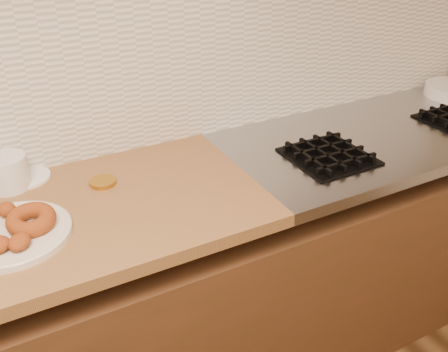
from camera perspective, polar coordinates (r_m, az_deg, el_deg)
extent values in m
cube|color=#BDAC8E|center=(1.52, -21.67, 16.85)|extent=(4.00, 0.02, 2.70)
cube|color=#522E1A|center=(1.72, -13.85, -18.02)|extent=(3.60, 0.60, 0.77)
cube|color=#9EA0A5|center=(1.92, 19.01, 4.84)|extent=(1.30, 0.62, 0.04)
cube|color=silver|center=(1.54, -20.57, 11.39)|extent=(3.60, 0.02, 0.60)
cube|color=black|center=(1.64, 12.45, 2.32)|extent=(0.26, 0.26, 0.01)
cube|color=black|center=(1.58, 9.97, 2.12)|extent=(0.01, 0.24, 0.02)
cube|color=black|center=(1.57, 14.55, 1.46)|extent=(0.24, 0.01, 0.02)
cube|color=black|center=(1.61, 11.68, 2.57)|extent=(0.01, 0.24, 0.02)
cube|color=black|center=(1.61, 13.17, 2.36)|extent=(0.24, 0.01, 0.02)
cube|color=black|center=(1.65, 13.32, 3.00)|extent=(0.01, 0.24, 0.02)
cube|color=black|center=(1.65, 11.86, 3.21)|extent=(0.24, 0.01, 0.02)
cube|color=black|center=(1.69, 14.88, 3.40)|extent=(0.01, 0.24, 0.02)
cube|color=black|center=(1.69, 10.60, 4.02)|extent=(0.24, 0.01, 0.02)
cube|color=black|center=(2.02, 25.00, 5.95)|extent=(0.01, 0.24, 0.02)
cube|color=black|center=(2.13, 24.71, 7.24)|extent=(0.24, 0.01, 0.02)
cylinder|color=silver|center=(1.33, -24.06, -6.42)|extent=(0.29, 0.29, 0.02)
torus|color=#994717|center=(1.31, -22.21, -4.89)|extent=(0.13, 0.14, 0.06)
ellipsoid|color=#994717|center=(1.25, -23.39, -7.27)|extent=(0.07, 0.08, 0.04)
ellipsoid|color=#994717|center=(1.39, -24.71, -3.67)|extent=(0.06, 0.07, 0.04)
cylinder|color=silver|center=(1.54, -24.63, 0.40)|extent=(0.16, 0.16, 0.10)
cylinder|color=white|center=(1.59, -22.74, -0.17)|extent=(0.19, 0.19, 0.01)
cylinder|color=#B58725|center=(1.49, -14.38, -0.71)|extent=(0.11, 0.11, 0.01)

